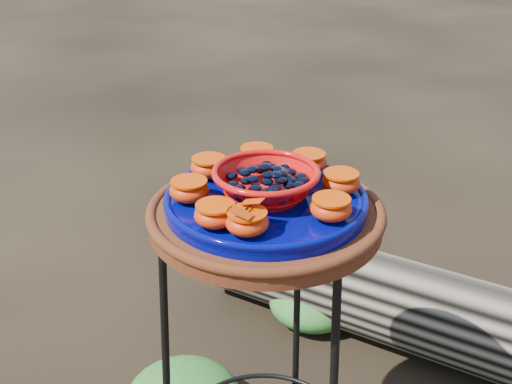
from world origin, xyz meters
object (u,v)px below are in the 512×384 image
at_px(cobalt_plate, 266,202).
at_px(driftwood_log, 435,314).
at_px(terracotta_saucer, 266,216).
at_px(plant_stand, 265,368).
at_px(red_bowl, 266,184).

bearing_deg(cobalt_plate, driftwood_log, 65.65).
bearing_deg(terracotta_saucer, driftwood_log, 65.65).
distance_m(plant_stand, terracotta_saucer, 0.37).
bearing_deg(red_bowl, terracotta_saucer, 0.00).
height_order(plant_stand, cobalt_plate, cobalt_plate).
bearing_deg(driftwood_log, plant_stand, -114.35).
distance_m(terracotta_saucer, cobalt_plate, 0.03).
relative_size(red_bowl, driftwood_log, 0.13).
bearing_deg(red_bowl, driftwood_log, 65.65).
bearing_deg(red_bowl, plant_stand, 0.00).
height_order(cobalt_plate, red_bowl, red_bowl).
height_order(terracotta_saucer, cobalt_plate, cobalt_plate).
bearing_deg(plant_stand, cobalt_plate, 0.00).
bearing_deg(cobalt_plate, terracotta_saucer, 0.00).
distance_m(plant_stand, driftwood_log, 0.73).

